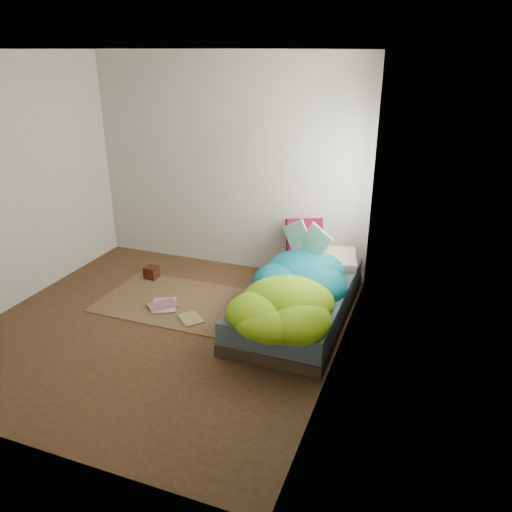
{
  "coord_description": "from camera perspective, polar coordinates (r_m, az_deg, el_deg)",
  "views": [
    {
      "loc": [
        2.43,
        -3.76,
        2.6
      ],
      "look_at": [
        0.74,
        0.75,
        0.6
      ],
      "focal_mm": 35.0,
      "sensor_mm": 36.0,
      "label": 1
    }
  ],
  "objects": [
    {
      "name": "ground",
      "position": [
        5.17,
        -10.79,
        -8.06
      ],
      "size": [
        3.5,
        3.5,
        0.0
      ],
      "primitive_type": "cube",
      "color": "#46271B",
      "rests_on": "ground"
    },
    {
      "name": "floor_book_a",
      "position": [
        5.54,
        -11.73,
        -5.66
      ],
      "size": [
        0.38,
        0.42,
        0.03
      ],
      "primitive_type": "imported",
      "rotation": [
        0.0,
        0.0,
        0.47
      ],
      "color": "silver",
      "rests_on": "rug"
    },
    {
      "name": "pillow_floral",
      "position": [
        5.65,
        8.06,
        -0.47
      ],
      "size": [
        0.72,
        0.54,
        0.14
      ],
      "primitive_type": "cube",
      "rotation": [
        0.0,
        0.0,
        0.24
      ],
      "color": "white",
      "rests_on": "bed"
    },
    {
      "name": "bed",
      "position": [
        5.23,
        4.8,
        -5.21
      ],
      "size": [
        1.0,
        2.0,
        0.34
      ],
      "color": "#3E2F22",
      "rests_on": "ground"
    },
    {
      "name": "pillow_magenta",
      "position": [
        5.93,
        5.57,
        2.25
      ],
      "size": [
        0.44,
        0.31,
        0.42
      ],
      "primitive_type": "cube",
      "rotation": [
        0.0,
        0.0,
        0.48
      ],
      "color": "#450429",
      "rests_on": "bed"
    },
    {
      "name": "floor_book_c",
      "position": [
        5.21,
        -8.48,
        -7.38
      ],
      "size": [
        0.34,
        0.33,
        0.02
      ],
      "primitive_type": "imported",
      "rotation": [
        0.0,
        0.0,
        0.85
      ],
      "color": "tan",
      "rests_on": "rug"
    },
    {
      "name": "open_book",
      "position": [
        5.32,
        5.82,
        2.96
      ],
      "size": [
        0.49,
        0.25,
        0.29
      ],
      "primitive_type": null,
      "rotation": [
        0.0,
        0.0,
        -0.31
      ],
      "color": "green",
      "rests_on": "duvet"
    },
    {
      "name": "room_walls",
      "position": [
        4.58,
        -12.09,
        9.77
      ],
      "size": [
        3.54,
        3.54,
        2.62
      ],
      "color": "silver",
      "rests_on": "ground"
    },
    {
      "name": "rug",
      "position": [
        5.65,
        -9.28,
        -5.11
      ],
      "size": [
        1.6,
        1.1,
        0.01
      ],
      "primitive_type": "cube",
      "color": "brown",
      "rests_on": "ground"
    },
    {
      "name": "floor_book_b",
      "position": [
        5.63,
        -11.02,
        -5.11
      ],
      "size": [
        0.37,
        0.38,
        0.03
      ],
      "primitive_type": "imported",
      "rotation": [
        0.0,
        0.0,
        -0.69
      ],
      "color": "#BE6D84",
      "rests_on": "rug"
    },
    {
      "name": "duvet",
      "position": [
        4.89,
        4.21,
        -2.8
      ],
      "size": [
        0.96,
        1.84,
        0.34
      ],
      "primitive_type": null,
      "color": "#06626A",
      "rests_on": "bed"
    },
    {
      "name": "wooden_box",
      "position": [
        6.21,
        -11.83,
        -1.85
      ],
      "size": [
        0.15,
        0.15,
        0.15
      ],
      "primitive_type": "cube",
      "rotation": [
        0.0,
        0.0,
        -0.05
      ],
      "color": "#390F0D",
      "rests_on": "rug"
    }
  ]
}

